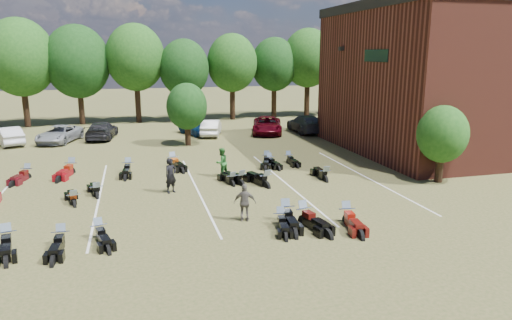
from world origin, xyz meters
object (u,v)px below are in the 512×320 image
object	(u,v)px
motorcycle_0	(8,248)
motorcycle_14	(28,179)
person_green	(222,162)
person_grey	(245,203)
motorcycle_3	(286,221)
car_4	(195,127)
person_black	(171,176)

from	to	relation	value
motorcycle_0	motorcycle_14	size ratio (longest dim) A/B	1.03
person_green	person_grey	xyz separation A→B (m)	(-0.41, -7.50, -0.04)
motorcycle_0	motorcycle_3	world-z (taller)	motorcycle_3
car_4	motorcycle_14	distance (m)	16.93
person_black	person_green	distance (m)	4.01
motorcycle_3	person_black	bearing A→B (deg)	135.39
person_green	motorcycle_3	xyz separation A→B (m)	(1.29, -8.00, -0.87)
motorcycle_0	car_4	bearing A→B (deg)	54.72
person_black	motorcycle_14	bearing A→B (deg)	116.16
car_4	person_grey	distance (m)	22.42
motorcycle_0	motorcycle_14	bearing A→B (deg)	86.05
person_green	motorcycle_14	xyz separation A→B (m)	(-11.05, 2.50, -0.87)
person_grey	motorcycle_3	size ratio (longest dim) A/B	0.68
motorcycle_14	person_black	bearing A→B (deg)	-15.30
person_green	motorcycle_14	distance (m)	11.36
person_green	motorcycle_0	world-z (taller)	person_green
person_black	person_green	xyz separation A→B (m)	(3.16, 2.47, -0.06)
car_4	motorcycle_0	xyz separation A→B (m)	(-10.15, -22.83, -0.72)
car_4	motorcycle_3	distance (m)	22.92
person_black	person_grey	bearing A→B (deg)	-92.87
person_green	car_4	bearing A→B (deg)	-123.96
motorcycle_14	person_green	bearing A→B (deg)	4.19
motorcycle_0	person_black	bearing A→B (deg)	28.54
person_green	motorcycle_0	bearing A→B (deg)	7.05
person_green	person_grey	size ratio (longest dim) A/B	1.04
person_black	motorcycle_14	world-z (taller)	person_black
person_grey	motorcycle_3	xyz separation A→B (m)	(1.70, -0.50, -0.83)
person_black	person_grey	distance (m)	5.73
person_black	person_green	bearing A→B (deg)	6.45
car_4	person_black	distance (m)	17.75
car_4	motorcycle_14	world-z (taller)	car_4
person_green	motorcycle_0	size ratio (longest dim) A/B	0.76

